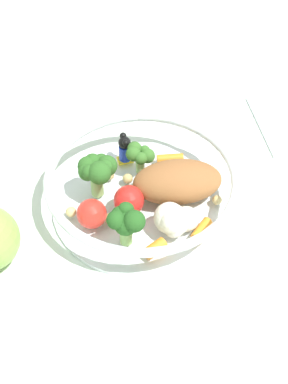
{
  "coord_description": "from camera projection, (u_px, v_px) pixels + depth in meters",
  "views": [
    {
      "loc": [
        0.16,
        0.38,
        0.48
      ],
      "look_at": [
        -0.02,
        0.0,
        0.03
      ],
      "focal_mm": 54.64,
      "sensor_mm": 36.0,
      "label": 1
    }
  ],
  "objects": [
    {
      "name": "ground_plane",
      "position": [
        126.0,
        211.0,
        0.64
      ],
      "size": [
        2.4,
        2.4,
        0.0
      ],
      "primitive_type": "plane",
      "color": "silver"
    },
    {
      "name": "food_container",
      "position": [
        148.0,
        192.0,
        0.61
      ],
      "size": [
        0.21,
        0.21,
        0.06
      ],
      "color": "white",
      "rests_on": "ground_plane"
    }
  ]
}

